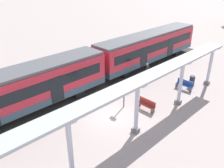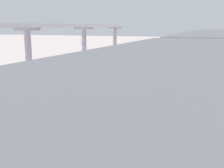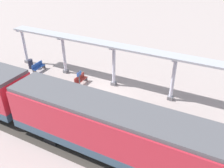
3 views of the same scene
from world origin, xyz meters
TOP-DOWN VIEW (x-y plane):
  - ground_plane at (0.00, 0.00)m, footprint 176.00×176.00m
  - tactile_edge_strip at (-2.92, 0.00)m, footprint 0.36×26.45m
  - trackbed at (-4.70, 0.00)m, footprint 3.20×38.45m
  - train_near_carriage at (-4.70, -4.64)m, footprint 2.65×14.70m
  - canopy_pillar_nearest at (2.65, -10.48)m, footprint 1.10×0.44m
  - canopy_pillar_second at (2.65, -5.31)m, footprint 1.10×0.44m
  - canopy_pillar_third at (2.65, -0.17)m, footprint 1.10×0.44m
  - canopy_beam at (2.65, -0.14)m, footprint 1.20×21.48m
  - bench_mid_platform at (1.42, 2.55)m, footprint 1.50×0.44m
  - platform_info_sign at (-0.06, 1.59)m, footprint 0.56×0.10m

SIDE VIEW (x-z plane):
  - ground_plane at x=0.00m, z-range 0.00..0.00m
  - trackbed at x=-4.70m, z-range 0.00..0.01m
  - tactile_edge_strip at x=-2.92m, z-range 0.00..0.01m
  - bench_mid_platform at x=1.42m, z-range 0.01..0.87m
  - platform_info_sign at x=-0.06m, z-range 0.23..2.43m
  - train_near_carriage at x=-4.70m, z-range 0.09..3.57m
  - canopy_pillar_nearest at x=2.65m, z-range 0.03..3.70m
  - canopy_pillar_second at x=2.65m, z-range 0.03..3.70m
  - canopy_pillar_third at x=2.65m, z-range 0.03..3.70m
  - canopy_beam at x=2.65m, z-range 3.67..3.83m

